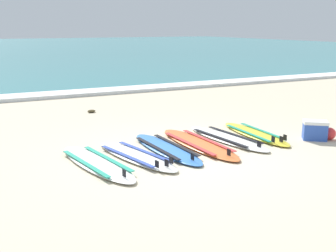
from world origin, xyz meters
The scene contains 12 objects.
ground_plane centered at (0.00, 0.00, 0.00)m, with size 80.00×80.00×0.00m, color beige.
sea centered at (0.00, 36.63, 0.05)m, with size 80.00×60.00×0.10m, color teal.
wave_foam_strip centered at (0.00, 7.11, 0.06)m, with size 80.00×0.95×0.11m, color white.
surfboard_0 centered at (-1.58, 0.23, 0.04)m, with size 0.99×2.29×0.18m.
surfboard_1 centered at (-0.88, 0.30, 0.04)m, with size 1.04×2.16×0.18m.
surfboard_2 centered at (-0.23, 0.46, 0.04)m, with size 0.72×2.23×0.18m.
surfboard_3 centered at (0.44, 0.47, 0.04)m, with size 0.75×2.40×0.18m.
surfboard_4 centered at (1.14, 0.56, 0.04)m, with size 0.85×2.24×0.18m.
surfboard_5 centered at (1.84, 0.59, 0.04)m, with size 0.52×2.05×0.18m.
cooler_box centered at (2.71, -0.16, 0.19)m, with size 0.55×0.52×0.38m.
beach_ball centered at (2.97, -0.29, 0.12)m, with size 0.24×0.24×0.24m, color red.
seaweed_clump_near_shoreline centered at (-0.60, 4.22, 0.04)m, with size 0.21×0.16×0.07m, color #4C4228.
Camera 1 is at (-3.16, -5.77, 2.18)m, focal length 42.78 mm.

